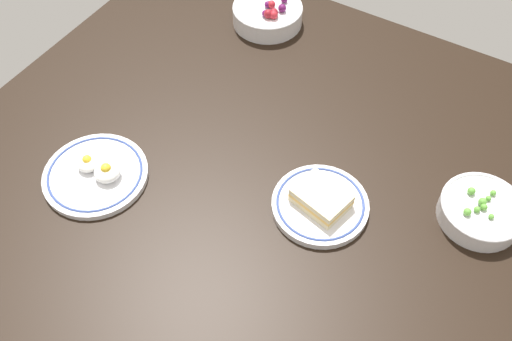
{
  "coord_description": "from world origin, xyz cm",
  "views": [
    {
      "loc": [
        -33.82,
        56.31,
        91.65
      ],
      "look_at": [
        0.0,
        0.0,
        6.0
      ],
      "focal_mm": 39.85,
      "sensor_mm": 36.0,
      "label": 1
    }
  ],
  "objects": [
    {
      "name": "plate_sandwich",
      "position": [
        -13.79,
        -0.13,
        5.47
      ],
      "size": [
        17.96,
        17.96,
        4.65
      ],
      "color": "silver",
      "rests_on": "dining_table"
    },
    {
      "name": "bowl_peas",
      "position": [
        -39.52,
        -12.91,
        6.21
      ],
      "size": [
        15.13,
        15.13,
        5.17
      ],
      "color": "silver",
      "rests_on": "dining_table"
    },
    {
      "name": "plate_eggs",
      "position": [
        26.26,
        15.79,
        5.07
      ],
      "size": [
        20.11,
        20.11,
        4.82
      ],
      "color": "silver",
      "rests_on": "dining_table"
    },
    {
      "name": "dining_table",
      "position": [
        0.0,
        0.0,
        2.0
      ],
      "size": [
        121.07,
        115.34,
        4.0
      ],
      "primitive_type": "cube",
      "color": "black",
      "rests_on": "ground"
    },
    {
      "name": "bowl_berries",
      "position": [
        21.78,
        -41.72,
        6.58
      ],
      "size": [
        16.82,
        16.82,
        6.39
      ],
      "color": "silver",
      "rests_on": "dining_table"
    }
  ]
}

